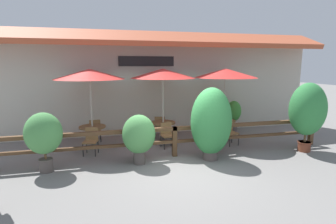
# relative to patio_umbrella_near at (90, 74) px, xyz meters

# --- Properties ---
(ground_plane) EXTENTS (60.00, 60.00, 0.00)m
(ground_plane) POSITION_rel_patio_umbrella_near_xyz_m (2.54, -2.59, -2.55)
(ground_plane) COLOR slate
(building_facade) EXTENTS (14.28, 1.49, 4.23)m
(building_facade) POSITION_rel_patio_umbrella_near_xyz_m (2.54, 1.51, -0.39)
(building_facade) COLOR #BCB7A8
(building_facade) RESTS_ON ground
(patio_railing) EXTENTS (10.40, 0.14, 0.95)m
(patio_railing) POSITION_rel_patio_umbrella_near_xyz_m (2.54, -1.54, -1.86)
(patio_railing) COLOR brown
(patio_railing) RESTS_ON ground
(patio_umbrella_near) EXTENTS (2.35, 2.35, 2.76)m
(patio_umbrella_near) POSITION_rel_patio_umbrella_near_xyz_m (0.00, 0.00, 0.00)
(patio_umbrella_near) COLOR #B7B2A8
(patio_umbrella_near) RESTS_ON ground
(dining_table_near) EXTENTS (0.91, 0.91, 0.76)m
(dining_table_near) POSITION_rel_patio_umbrella_near_xyz_m (-0.00, 0.00, -1.95)
(dining_table_near) COLOR brown
(dining_table_near) RESTS_ON ground
(chair_near_streetside) EXTENTS (0.50, 0.50, 0.86)m
(chair_near_streetside) POSITION_rel_patio_umbrella_near_xyz_m (-0.03, -0.71, -2.07)
(chair_near_streetside) COLOR olive
(chair_near_streetside) RESTS_ON ground
(chair_near_wallside) EXTENTS (0.45, 0.45, 0.86)m
(chair_near_wallside) POSITION_rel_patio_umbrella_near_xyz_m (0.06, 0.71, -2.07)
(chair_near_wallside) COLOR olive
(chair_near_wallside) RESTS_ON ground
(patio_umbrella_middle) EXTENTS (2.35, 2.35, 2.76)m
(patio_umbrella_middle) POSITION_rel_patio_umbrella_near_xyz_m (2.54, 0.06, 0.00)
(patio_umbrella_middle) COLOR #B7B2A8
(patio_umbrella_middle) RESTS_ON ground
(dining_table_middle) EXTENTS (0.91, 0.91, 0.76)m
(dining_table_middle) POSITION_rel_patio_umbrella_near_xyz_m (2.54, 0.06, -1.95)
(dining_table_middle) COLOR brown
(dining_table_middle) RESTS_ON ground
(chair_middle_streetside) EXTENTS (0.46, 0.46, 0.86)m
(chair_middle_streetside) POSITION_rel_patio_umbrella_near_xyz_m (2.53, -0.60, -2.07)
(chair_middle_streetside) COLOR olive
(chair_middle_streetside) RESTS_ON ground
(chair_middle_wallside) EXTENTS (0.51, 0.51, 0.86)m
(chair_middle_wallside) POSITION_rel_patio_umbrella_near_xyz_m (2.55, 0.72, -2.07)
(chair_middle_wallside) COLOR olive
(chair_middle_wallside) RESTS_ON ground
(patio_umbrella_far) EXTENTS (2.35, 2.35, 2.76)m
(patio_umbrella_far) POSITION_rel_patio_umbrella_near_xyz_m (4.88, -0.16, 0.00)
(patio_umbrella_far) COLOR #B7B2A8
(patio_umbrella_far) RESTS_ON ground
(dining_table_far) EXTENTS (0.91, 0.91, 0.76)m
(dining_table_far) POSITION_rel_patio_umbrella_near_xyz_m (4.88, -0.16, -1.95)
(dining_table_far) COLOR brown
(dining_table_far) RESTS_ON ground
(chair_far_streetside) EXTENTS (0.49, 0.49, 0.86)m
(chair_far_streetside) POSITION_rel_patio_umbrella_near_xyz_m (4.82, -0.83, -2.07)
(chair_far_streetside) COLOR olive
(chair_far_streetside) RESTS_ON ground
(chair_far_wallside) EXTENTS (0.44, 0.44, 0.86)m
(chair_far_wallside) POSITION_rel_patio_umbrella_near_xyz_m (4.85, 0.52, -2.07)
(chair_far_wallside) COLOR olive
(chair_far_wallside) RESTS_ON ground
(potted_plant_broad_leaf) EXTENTS (0.95, 0.86, 1.46)m
(potted_plant_broad_leaf) POSITION_rel_patio_umbrella_near_xyz_m (1.37, -1.92, -1.70)
(potted_plant_broad_leaf) COLOR #564C47
(potted_plant_broad_leaf) RESTS_ON ground
(potted_plant_entrance_palm) EXTENTS (0.96, 0.87, 1.63)m
(potted_plant_entrance_palm) POSITION_rel_patio_umbrella_near_xyz_m (-1.16, -1.91, -1.52)
(potted_plant_entrance_palm) COLOR #564C47
(potted_plant_entrance_palm) RESTS_ON ground
(potted_plant_small_flowering) EXTENTS (1.25, 1.12, 2.21)m
(potted_plant_small_flowering) POSITION_rel_patio_umbrella_near_xyz_m (3.52, -2.09, -1.39)
(potted_plant_small_flowering) COLOR #564C47
(potted_plant_small_flowering) RESTS_ON ground
(potted_plant_corner_fern) EXTENTS (1.19, 1.08, 2.30)m
(potted_plant_corner_fern) POSITION_rel_patio_umbrella_near_xyz_m (6.89, -2.13, -1.16)
(potted_plant_corner_fern) COLOR brown
(potted_plant_corner_fern) RESTS_ON ground
(potted_plant_tall_tropical) EXTENTS (0.66, 0.59, 1.32)m
(potted_plant_tall_tropical) POSITION_rel_patio_umbrella_near_xyz_m (5.89, 0.96, -1.76)
(potted_plant_tall_tropical) COLOR #564C47
(potted_plant_tall_tropical) RESTS_ON ground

